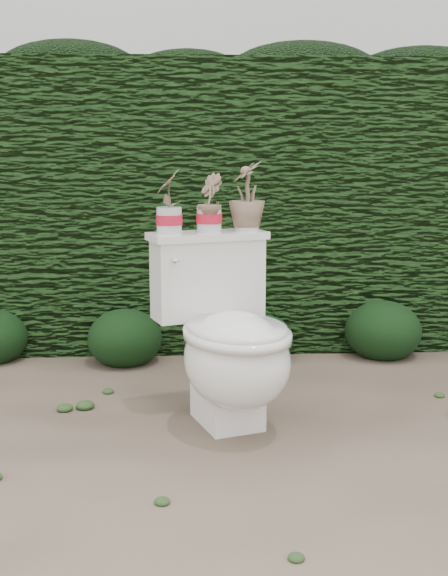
{
  "coord_description": "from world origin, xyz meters",
  "views": [
    {
      "loc": [
        0.02,
        -2.75,
        1.12
      ],
      "look_at": [
        0.17,
        0.21,
        0.55
      ],
      "focal_mm": 45.0,
      "sensor_mm": 36.0,
      "label": 1
    }
  ],
  "objects_px": {
    "potted_plant_left": "(169,203)",
    "potted_plant_right": "(247,198)",
    "toilet": "(229,341)",
    "potted_plant_center": "(209,204)"
  },
  "relations": [
    {
      "from": "potted_plant_center",
      "to": "toilet",
      "type": "bearing_deg",
      "value": -169.11
    },
    {
      "from": "potted_plant_center",
      "to": "potted_plant_left",
      "type": "bearing_deg",
      "value": 102.6
    },
    {
      "from": "toilet",
      "to": "potted_plant_left",
      "type": "bearing_deg",
      "value": 125.36
    },
    {
      "from": "potted_plant_center",
      "to": "potted_plant_right",
      "type": "distance_m",
      "value": 0.18
    },
    {
      "from": "potted_plant_center",
      "to": "potted_plant_right",
      "type": "bearing_deg",
      "value": -77.4
    },
    {
      "from": "potted_plant_right",
      "to": "potted_plant_left",
      "type": "bearing_deg",
      "value": -77.45
    },
    {
      "from": "toilet",
      "to": "potted_plant_left",
      "type": "relative_size",
      "value": 3.12
    },
    {
      "from": "toilet",
      "to": "potted_plant_left",
      "type": "xyz_separation_m",
      "value": [
        -0.24,
        0.17,
        0.55
      ]
    },
    {
      "from": "toilet",
      "to": "potted_plant_center",
      "type": "bearing_deg",
      "value": 88.3
    },
    {
      "from": "potted_plant_left",
      "to": "potted_plant_right",
      "type": "bearing_deg",
      "value": 114.04
    }
  ]
}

